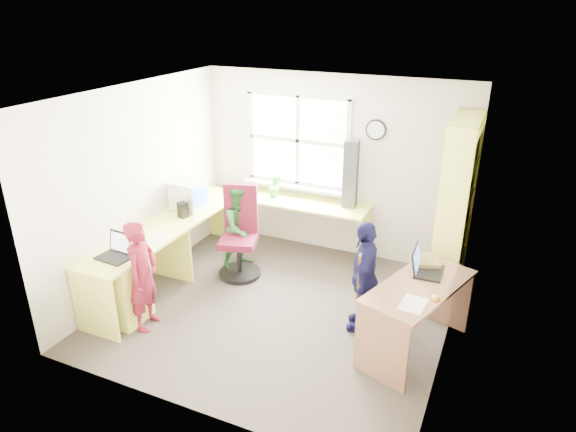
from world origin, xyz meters
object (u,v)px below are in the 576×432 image
object	(u,v)px
right_desk	(418,303)
crt_monitor	(189,195)
wooden_chair	(372,287)
potted_plant	(275,187)
laptop_left	(118,251)
swivel_chair	(240,237)
laptop_right	(424,267)
person_green	(241,227)
cd_tower	(351,174)
person_navy	(364,276)
bookshelf	(455,214)
person_red	(143,276)
l_desk	(165,262)

from	to	relation	value
right_desk	crt_monitor	bearing A→B (deg)	-174.19
wooden_chair	potted_plant	size ratio (longest dim) A/B	3.01
laptop_left	potted_plant	world-z (taller)	potted_plant
swivel_chair	laptop_right	size ratio (longest dim) A/B	3.10
laptop_right	person_green	size ratio (longest dim) A/B	0.33
swivel_chair	laptop_left	size ratio (longest dim) A/B	3.11
cd_tower	person_navy	size ratio (longest dim) A/B	0.72
bookshelf	person_red	xyz separation A→B (m)	(-2.80, -2.03, -0.40)
laptop_right	right_desk	bearing A→B (deg)	-178.28
l_desk	bookshelf	xyz separation A→B (m)	(2.96, 1.47, 0.55)
swivel_chair	cd_tower	xyz separation A→B (m)	(1.11, 0.94, 0.70)
cd_tower	potted_plant	size ratio (longest dim) A/B	2.80
crt_monitor	person_navy	distance (m)	2.56
bookshelf	person_green	xyz separation A→B (m)	(-2.52, -0.45, -0.44)
wooden_chair	potted_plant	distance (m)	2.25
swivel_chair	cd_tower	size ratio (longest dim) A/B	1.31
laptop_left	laptop_right	size ratio (longest dim) A/B	1.00
cd_tower	person_navy	bearing A→B (deg)	-72.32
bookshelf	laptop_right	xyz separation A→B (m)	(-0.14, -1.00, -0.21)
laptop_left	right_desk	bearing A→B (deg)	17.89
wooden_chair	person_green	bearing A→B (deg)	154.85
potted_plant	person_red	distance (m)	2.32
swivel_chair	potted_plant	distance (m)	0.94
swivel_chair	cd_tower	bearing A→B (deg)	23.18
bookshelf	swivel_chair	bearing A→B (deg)	-166.13
swivel_chair	crt_monitor	distance (m)	0.85
laptop_right	wooden_chair	bearing A→B (deg)	102.85
swivel_chair	potted_plant	xyz separation A→B (m)	(0.09, 0.84, 0.41)
swivel_chair	person_red	bearing A→B (deg)	-120.58
l_desk	person_red	distance (m)	0.60
laptop_left	person_navy	bearing A→B (deg)	24.41
bookshelf	laptop_left	distance (m)	3.72
wooden_chair	laptop_right	world-z (taller)	laptop_right
bookshelf	person_navy	xyz separation A→B (m)	(-0.71, -1.12, -0.39)
laptop_right	laptop_left	bearing A→B (deg)	106.61
l_desk	potted_plant	size ratio (longest dim) A/B	9.39
potted_plant	person_red	xyz separation A→B (m)	(-0.43, -2.26, -0.30)
l_desk	crt_monitor	bearing A→B (deg)	104.92
laptop_right	person_green	distance (m)	2.46
l_desk	swivel_chair	bearing A→B (deg)	60.04
cd_tower	person_green	world-z (taller)	cd_tower
l_desk	person_navy	distance (m)	2.28
wooden_chair	crt_monitor	distance (m)	2.66
l_desk	person_navy	xyz separation A→B (m)	(2.25, 0.35, 0.16)
right_desk	crt_monitor	xyz separation A→B (m)	(-3.07, 0.68, 0.40)
person_red	cd_tower	bearing A→B (deg)	-41.05
wooden_chair	cd_tower	size ratio (longest dim) A/B	1.08
wooden_chair	potted_plant	world-z (taller)	potted_plant
bookshelf	crt_monitor	xyz separation A→B (m)	(-3.19, -0.60, -0.06)
cd_tower	swivel_chair	bearing A→B (deg)	-145.73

